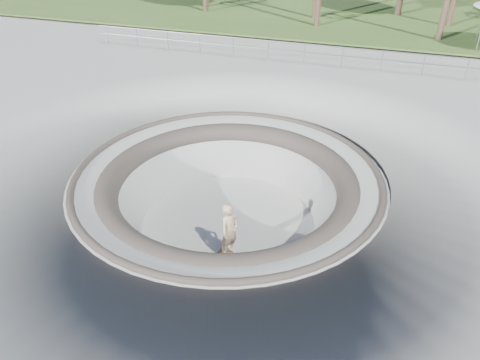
{
  "coord_description": "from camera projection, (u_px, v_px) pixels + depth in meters",
  "views": [
    {
      "loc": [
        4.6,
        -12.41,
        7.98
      ],
      "look_at": [
        0.44,
        -0.02,
        -0.1
      ],
      "focal_mm": 35.0,
      "sensor_mm": 36.0,
      "label": 1
    }
  ],
  "objects": [
    {
      "name": "safety_railing",
      "position": [
        304.0,
        53.0,
        24.76
      ],
      "size": [
        25.0,
        0.06,
        1.03
      ],
      "color": "#94989C",
      "rests_on": "ground"
    },
    {
      "name": "skate_bowl",
      "position": [
        228.0,
        220.0,
        16.41
      ],
      "size": [
        14.0,
        14.0,
        4.1
      ],
      "color": "#A8A8A2",
      "rests_on": "ground"
    },
    {
      "name": "ground",
      "position": [
        228.0,
        175.0,
        15.45
      ],
      "size": [
        180.0,
        180.0,
        0.0
      ],
      "primitive_type": "plane",
      "color": "#A8A8A2",
      "rests_on": "ground"
    },
    {
      "name": "skateboard",
      "position": [
        230.0,
        255.0,
        14.83
      ],
      "size": [
        0.83,
        0.36,
        0.08
      ],
      "color": "brown",
      "rests_on": "ground"
    },
    {
      "name": "distant_hills",
      "position": [
        395.0,
        20.0,
        64.21
      ],
      "size": [
        103.2,
        45.0,
        28.6
      ],
      "color": "olive",
      "rests_on": "ground"
    },
    {
      "name": "skater",
      "position": [
        229.0,
        231.0,
        14.33
      ],
      "size": [
        0.66,
        0.8,
        1.88
      ],
      "primitive_type": "imported",
      "rotation": [
        0.0,
        0.0,
        1.22
      ],
      "color": "#DAB48D",
      "rests_on": "skateboard"
    }
  ]
}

